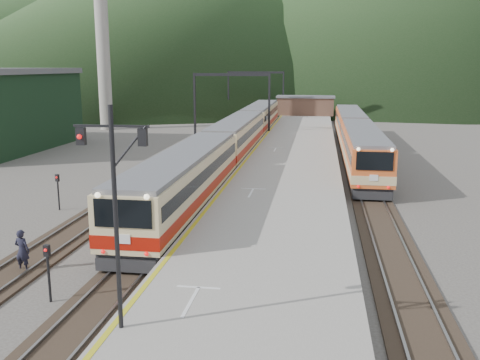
% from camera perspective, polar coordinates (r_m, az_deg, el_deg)
% --- Properties ---
extents(track_main, '(2.60, 200.00, 0.23)m').
position_cam_1_polar(track_main, '(51.69, -0.47, 2.33)').
color(track_main, black).
rests_on(track_main, ground).
extents(track_far, '(2.60, 200.00, 0.23)m').
position_cam_1_polar(track_far, '(52.69, -5.86, 2.45)').
color(track_far, black).
rests_on(track_far, ground).
extents(track_second, '(2.60, 200.00, 0.23)m').
position_cam_1_polar(track_second, '(51.21, 12.35, 1.95)').
color(track_second, black).
rests_on(track_second, ground).
extents(platform, '(8.00, 100.00, 1.00)m').
position_cam_1_polar(platform, '(49.10, 5.64, 2.26)').
color(platform, gray).
rests_on(platform, ground).
extents(gantry_near, '(9.55, 0.25, 8.00)m').
position_cam_1_polar(gantry_near, '(66.29, -0.91, 9.26)').
color(gantry_near, black).
rests_on(gantry_near, ground).
extents(gantry_far, '(9.55, 0.25, 8.00)m').
position_cam_1_polar(gantry_far, '(91.03, 1.68, 10.01)').
color(gantry_far, black).
rests_on(gantry_far, ground).
extents(smokestack, '(1.80, 1.80, 30.00)m').
position_cam_1_polar(smokestack, '(78.52, -14.56, 16.20)').
color(smokestack, '#9E998E').
rests_on(smokestack, ground).
extents(station_shed, '(9.40, 4.40, 3.10)m').
position_cam_1_polar(station_shed, '(88.59, 7.00, 7.92)').
color(station_shed, brown).
rests_on(station_shed, platform).
extents(hill_a, '(180.00, 180.00, 60.00)m').
position_cam_1_polar(hill_a, '(207.08, -5.22, 17.86)').
color(hill_a, '#24451E').
rests_on(hill_a, ground).
extents(hill_d, '(200.00, 200.00, 55.00)m').
position_cam_1_polar(hill_d, '(281.75, -19.27, 15.18)').
color(hill_d, '#24451E').
rests_on(hill_d, ground).
extents(main_train, '(3.03, 62.14, 3.70)m').
position_cam_1_polar(main_train, '(52.42, -0.30, 4.69)').
color(main_train, '#CCB580').
rests_on(main_train, track_main).
extents(second_train, '(2.85, 38.83, 3.48)m').
position_cam_1_polar(second_train, '(54.61, 12.19, 4.59)').
color(second_train, '#D85A26').
rests_on(second_train, track_second).
extents(signal_mast, '(2.20, 0.25, 6.73)m').
position_cam_1_polar(signal_mast, '(15.82, -13.23, -1.66)').
color(signal_mast, black).
rests_on(signal_mast, platform).
extents(short_signal_a, '(0.24, 0.19, 2.27)m').
position_cam_1_polar(short_signal_a, '(21.52, -19.80, -8.57)').
color(short_signal_a, black).
rests_on(short_signal_a, ground).
extents(short_signal_b, '(0.23, 0.18, 2.27)m').
position_cam_1_polar(short_signal_b, '(43.51, -6.53, 2.27)').
color(short_signal_b, black).
rests_on(short_signal_b, ground).
extents(short_signal_c, '(0.25, 0.21, 2.27)m').
position_cam_1_polar(short_signal_c, '(34.89, -18.85, -0.73)').
color(short_signal_c, black).
rests_on(short_signal_c, ground).
extents(worker, '(0.73, 0.52, 1.88)m').
position_cam_1_polar(worker, '(25.24, -22.22, -6.98)').
color(worker, black).
rests_on(worker, ground).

